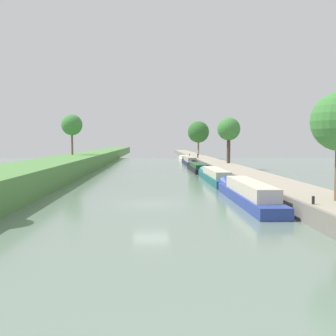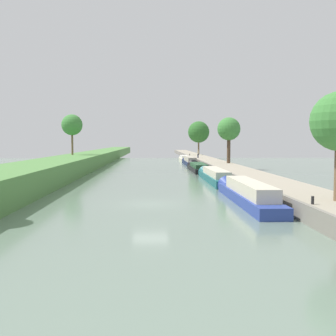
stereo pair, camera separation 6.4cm
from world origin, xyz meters
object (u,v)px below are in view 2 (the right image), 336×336
narrowboat_black (197,167)px  person_walking (198,154)px  narrowboat_cream (184,159)px  narrowboat_blue (246,193)px  narrowboat_navy (189,161)px  mooring_bollard_far (190,155)px  mooring_bollard_near (313,200)px  narrowboat_teal (214,176)px

narrowboat_black → person_walking: (2.50, 22.33, 1.42)m
narrowboat_cream → narrowboat_blue: bearing=-90.1°
person_walking → narrowboat_navy: bearing=-111.0°
narrowboat_black → narrowboat_navy: narrowboat_navy is taller
narrowboat_blue → mooring_bollard_far: bearing=88.4°
person_walking → mooring_bollard_far: size_ratio=3.69×
mooring_bollard_near → narrowboat_navy: bearing=91.8°
narrowboat_teal → narrowboat_black: size_ratio=1.12×
narrowboat_blue → person_walking: 54.57m
narrowboat_blue → narrowboat_black: 32.17m
narrowboat_black → mooring_bollard_near: (2.00, -40.15, 0.77)m
narrowboat_black → mooring_bollard_near: mooring_bollard_near is taller
narrowboat_blue → narrowboat_teal: (-0.04, 15.71, -0.06)m
narrowboat_teal → narrowboat_black: narrowboat_teal is taller
narrowboat_blue → narrowboat_navy: narrowboat_blue is taller
narrowboat_navy → narrowboat_cream: 14.62m
narrowboat_black → mooring_bollard_far: size_ratio=31.54×
narrowboat_black → mooring_bollard_far: bearing=86.8°
person_walking → mooring_bollard_far: 13.43m
narrowboat_teal → narrowboat_cream: 47.40m
narrowboat_blue → person_walking: bearing=87.5°
narrowboat_black → mooring_bollard_far: mooring_bollard_far is taller
mooring_bollard_near → person_walking: bearing=89.5°
narrowboat_black → narrowboat_navy: size_ratio=0.88×
person_walking → narrowboat_cream: bearing=104.5°
mooring_bollard_far → mooring_bollard_near: bearing=-90.0°
narrowboat_cream → mooring_bollard_near: mooring_bollard_near is taller
person_walking → mooring_bollard_far: (-0.50, 13.40, -0.65)m
narrowboat_navy → person_walking: 6.57m
narrowboat_cream → mooring_bollard_far: mooring_bollard_far is taller
narrowboat_blue → person_walking: size_ratio=9.31×
narrowboat_teal → narrowboat_cream: bearing=89.8°
narrowboat_blue → mooring_bollard_far: 67.93m
narrowboat_cream → mooring_bollard_near: (1.73, -71.09, 0.75)m
narrowboat_blue → mooring_bollard_near: 8.22m
narrowboat_teal → person_walking: 38.89m
narrowboat_blue → narrowboat_teal: 15.71m
narrowboat_navy → mooring_bollard_far: (1.81, 19.41, 0.62)m
narrowboat_teal → mooring_bollard_far: (1.92, 52.19, 0.65)m
narrowboat_black → person_walking: size_ratio=8.55×
narrowboat_teal → mooring_bollard_far: bearing=87.9°
person_walking → mooring_bollard_near: 62.49m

